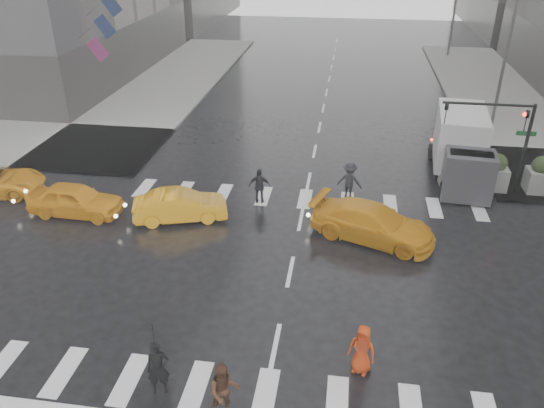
% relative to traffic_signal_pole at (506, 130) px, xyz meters
% --- Properties ---
extents(ground, '(120.00, 120.00, 0.00)m').
position_rel_traffic_signal_pole_xyz_m(ground, '(-9.01, -8.01, -3.22)').
color(ground, black).
rests_on(ground, ground).
extents(sidewalk_nw, '(35.00, 35.00, 0.15)m').
position_rel_traffic_signal_pole_xyz_m(sidewalk_nw, '(-28.51, 9.49, -3.14)').
color(sidewalk_nw, slate).
rests_on(sidewalk_nw, ground).
extents(road_markings, '(18.00, 48.00, 0.01)m').
position_rel_traffic_signal_pole_xyz_m(road_markings, '(-9.01, -8.01, -3.21)').
color(road_markings, silver).
rests_on(road_markings, ground).
extents(traffic_signal_pole, '(4.45, 0.42, 4.50)m').
position_rel_traffic_signal_pole_xyz_m(traffic_signal_pole, '(0.00, 0.00, 0.00)').
color(traffic_signal_pole, black).
rests_on(traffic_signal_pole, ground).
extents(street_lamp_near, '(2.15, 0.22, 9.00)m').
position_rel_traffic_signal_pole_xyz_m(street_lamp_near, '(1.86, 9.99, 1.73)').
color(street_lamp_near, '#59595B').
rests_on(street_lamp_near, ground).
extents(street_lamp_far, '(2.15, 0.22, 9.00)m').
position_rel_traffic_signal_pole_xyz_m(street_lamp_far, '(1.86, 29.99, 1.73)').
color(street_lamp_far, '#59595B').
rests_on(street_lamp_far, ground).
extents(planter_west, '(1.10, 1.10, 1.80)m').
position_rel_traffic_signal_pole_xyz_m(planter_west, '(-2.01, 0.19, -2.23)').
color(planter_west, slate).
rests_on(planter_west, ground).
extents(planter_mid, '(1.10, 1.10, 1.80)m').
position_rel_traffic_signal_pole_xyz_m(planter_mid, '(-0.01, 0.19, -2.23)').
color(planter_mid, slate).
rests_on(planter_mid, ground).
extents(planter_east, '(1.10, 1.10, 1.80)m').
position_rel_traffic_signal_pole_xyz_m(planter_east, '(1.99, 0.19, -2.23)').
color(planter_east, slate).
rests_on(planter_east, ground).
extents(flag_cluster, '(2.87, 3.06, 4.69)m').
position_rel_traffic_signal_pole_xyz_m(flag_cluster, '(-24.09, 10.49, 2.42)').
color(flag_cluster, '#59595B').
rests_on(flag_cluster, ground).
extents(pedestrian_black, '(1.23, 1.25, 2.43)m').
position_rel_traffic_signal_pole_xyz_m(pedestrian_black, '(-11.94, -14.27, -1.62)').
color(pedestrian_black, black).
rests_on(pedestrian_black, ground).
extents(pedestrian_brown, '(1.04, 0.94, 1.76)m').
position_rel_traffic_signal_pole_xyz_m(pedestrian_brown, '(-9.96, -14.81, -2.34)').
color(pedestrian_brown, '#402516').
rests_on(pedestrian_brown, ground).
extents(pedestrian_orange, '(0.92, 0.74, 1.63)m').
position_rel_traffic_signal_pole_xyz_m(pedestrian_orange, '(-6.39, -12.66, -2.39)').
color(pedestrian_orange, '#BF340D').
rests_on(pedestrian_orange, ground).
extents(pedestrian_far_a, '(1.05, 0.69, 1.73)m').
position_rel_traffic_signal_pole_xyz_m(pedestrian_far_a, '(-11.07, -2.69, -2.35)').
color(pedestrian_far_a, black).
rests_on(pedestrian_far_a, ground).
extents(pedestrian_far_b, '(1.31, 0.90, 1.84)m').
position_rel_traffic_signal_pole_xyz_m(pedestrian_far_b, '(-6.97, -1.65, -2.30)').
color(pedestrian_far_b, black).
rests_on(pedestrian_far_b, ground).
extents(taxi_front, '(4.27, 1.84, 1.44)m').
position_rel_traffic_signal_pole_xyz_m(taxi_front, '(-19.05, -4.97, -2.50)').
color(taxi_front, orange).
rests_on(taxi_front, ground).
extents(taxi_mid, '(4.29, 2.55, 1.34)m').
position_rel_traffic_signal_pole_xyz_m(taxi_mid, '(-14.27, -4.75, -2.55)').
color(taxi_mid, orange).
rests_on(taxi_mid, ground).
extents(taxi_rear, '(4.97, 3.48, 1.49)m').
position_rel_traffic_signal_pole_xyz_m(taxi_rear, '(-5.94, -5.15, -2.47)').
color(taxi_rear, orange).
rests_on(taxi_rear, ground).
extents(box_truck, '(2.33, 6.20, 3.29)m').
position_rel_traffic_signal_pole_xyz_m(box_truck, '(-1.51, 1.42, -1.46)').
color(box_truck, silver).
rests_on(box_truck, ground).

